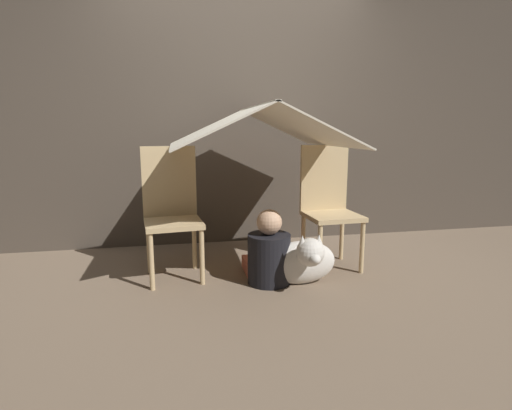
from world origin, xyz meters
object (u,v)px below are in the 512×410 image
at_px(chair_right, 328,202).
at_px(person_front, 269,253).
at_px(chair_left, 172,208).
at_px(dog, 303,260).

xyz_separation_m(chair_right, person_front, (-0.57, -0.31, -0.30)).
relative_size(chair_right, person_front, 1.80).
xyz_separation_m(chair_left, chair_right, (1.26, 0.00, 0.00)).
distance_m(chair_left, dog, 1.06).
bearing_deg(chair_left, chair_right, -6.10).
distance_m(chair_left, chair_right, 1.26).
distance_m(chair_right, dog, 0.64).
distance_m(chair_right, person_front, 0.72).
bearing_deg(chair_left, person_front, -30.27).
bearing_deg(chair_right, chair_left, 177.30).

